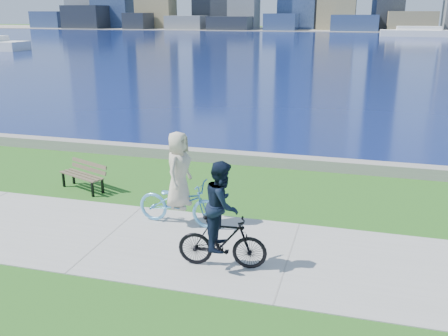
# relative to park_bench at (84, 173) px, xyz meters

# --- Properties ---
(ground) EXTENTS (320.00, 320.00, 0.00)m
(ground) POSITION_rel_park_bench_xyz_m (2.09, -2.59, -0.47)
(ground) COLOR #1F5616
(ground) RESTS_ON ground
(concrete_path) EXTENTS (80.00, 3.50, 0.02)m
(concrete_path) POSITION_rel_park_bench_xyz_m (2.09, -2.59, -0.46)
(concrete_path) COLOR #9C9C97
(concrete_path) RESTS_ON ground
(seawall) EXTENTS (90.00, 0.50, 0.35)m
(seawall) POSITION_rel_park_bench_xyz_m (2.09, 3.61, -0.29)
(seawall) COLOR gray
(seawall) RESTS_ON ground
(bay_water) EXTENTS (320.00, 131.00, 0.01)m
(bay_water) POSITION_rel_park_bench_xyz_m (2.09, 69.41, -0.46)
(bay_water) COLOR #0B184B
(bay_water) RESTS_ON ground
(far_shore) EXTENTS (320.00, 30.00, 0.12)m
(far_shore) POSITION_rel_park_bench_xyz_m (2.09, 127.41, -0.41)
(far_shore) COLOR gray
(far_shore) RESTS_ON ground
(ferry_far) EXTENTS (14.26, 4.07, 1.94)m
(ferry_far) POSITION_rel_park_bench_xyz_m (17.04, 94.86, 0.34)
(ferry_far) COLOR white
(ferry_far) RESTS_ON ground
(park_bench) EXTENTS (1.56, 1.04, 0.77)m
(park_bench) POSITION_rel_park_bench_xyz_m (0.00, 0.00, 0.00)
(park_bench) COLOR black
(park_bench) RESTS_ON ground
(cyclist_woman) EXTENTS (0.84, 2.08, 2.21)m
(cyclist_woman) POSITION_rel_park_bench_xyz_m (3.40, -1.57, 0.37)
(cyclist_woman) COLOR #5EADE4
(cyclist_woman) RESTS_ON ground
(cyclist_man) EXTENTS (0.71, 1.77, 2.14)m
(cyclist_man) POSITION_rel_park_bench_xyz_m (4.90, -3.28, 0.45)
(cyclist_man) COLOR black
(cyclist_man) RESTS_ON ground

